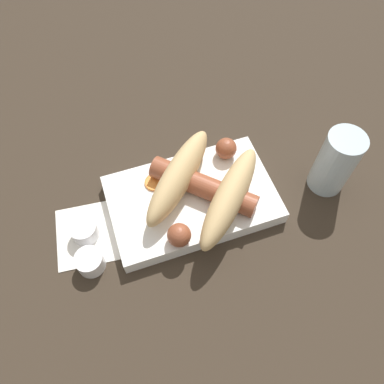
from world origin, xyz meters
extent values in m
plane|color=#33281E|center=(0.00, 0.00, 0.00)|extent=(3.00, 3.00, 0.00)
cube|color=white|center=(0.00, 0.00, 0.01)|extent=(0.27, 0.16, 0.03)
ellipsoid|color=tan|center=(0.01, -0.02, 0.06)|extent=(0.17, 0.17, 0.06)
ellipsoid|color=tan|center=(-0.05, 0.04, 0.06)|extent=(0.17, 0.17, 0.06)
cylinder|color=brown|center=(-0.02, 0.00, 0.05)|extent=(0.15, 0.15, 0.04)
sphere|color=brown|center=(0.04, 0.07, 0.05)|extent=(0.04, 0.04, 0.04)
sphere|color=brown|center=(-0.08, -0.06, 0.05)|extent=(0.04, 0.04, 0.04)
cylinder|color=orange|center=(0.05, -0.04, 0.03)|extent=(0.03, 0.03, 0.00)
cylinder|color=orange|center=(0.05, -0.04, 0.03)|extent=(0.05, 0.05, 0.00)
cube|color=white|center=(0.17, 0.00, 0.00)|extent=(0.12, 0.12, 0.00)
cylinder|color=white|center=(0.18, 0.00, 0.02)|extent=(0.04, 0.04, 0.03)
cylinder|color=maroon|center=(0.18, 0.00, 0.01)|extent=(0.03, 0.03, 0.01)
cylinder|color=white|center=(0.18, 0.05, 0.02)|extent=(0.04, 0.04, 0.03)
cylinder|color=maroon|center=(0.18, 0.05, 0.01)|extent=(0.03, 0.03, 0.01)
cylinder|color=silver|center=(-0.23, 0.03, 0.06)|extent=(0.06, 0.06, 0.12)
camera|label=1|loc=(0.10, 0.29, 0.55)|focal=35.00mm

